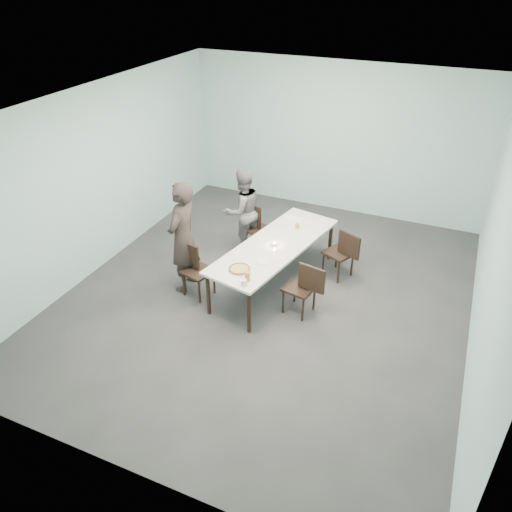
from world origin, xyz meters
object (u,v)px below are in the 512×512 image
at_px(diner_far, 243,210).
at_px(side_plate, 263,262).
at_px(chair_near_right, 304,286).
at_px(pizza, 239,269).
at_px(beer_glass, 247,276).
at_px(table, 275,247).
at_px(amber_tumbler, 297,226).
at_px(chair_far_right, 343,251).
at_px(water_tumbler, 244,283).
at_px(chair_near_left, 194,266).
at_px(diner_near, 183,237).
at_px(tealight, 274,244).
at_px(chair_far_left, 256,225).

height_order(diner_far, side_plate, diner_far).
distance_m(chair_near_right, pizza, 0.98).
bearing_deg(diner_far, beer_glass, 61.17).
xyz_separation_m(table, amber_tumbler, (0.14, 0.65, 0.10)).
relative_size(chair_far_right, water_tumbler, 9.67).
bearing_deg(amber_tumbler, diner_far, 168.89).
bearing_deg(table, beer_glass, -88.71).
distance_m(diner_far, side_plate, 1.73).
bearing_deg(chair_near_left, diner_near, 171.99).
height_order(diner_far, water_tumbler, diner_far).
height_order(side_plate, amber_tumbler, amber_tumbler).
distance_m(chair_far_right, tealight, 1.19).
xyz_separation_m(chair_far_left, chair_far_right, (1.66, -0.27, 0.00)).
bearing_deg(chair_far_left, chair_near_left, -83.09).
distance_m(chair_near_right, side_plate, 0.70).
xyz_separation_m(diner_near, amber_tumbler, (1.42, 1.28, -0.12)).
xyz_separation_m(chair_near_right, amber_tumbler, (-0.55, 1.20, 0.29)).
bearing_deg(side_plate, chair_far_right, 52.64).
distance_m(chair_far_left, tealight, 1.22).
xyz_separation_m(chair_near_right, water_tumbler, (-0.66, -0.67, 0.29)).
xyz_separation_m(diner_near, beer_glass, (1.31, -0.47, -0.09)).
distance_m(chair_near_left, chair_near_right, 1.76).
bearing_deg(pizza, tealight, 76.92).
distance_m(chair_near_left, chair_far_left, 1.66).
bearing_deg(chair_near_right, diner_far, -29.44).
bearing_deg(tealight, chair_near_right, -36.92).
distance_m(chair_near_right, water_tumbler, 0.99).
height_order(beer_glass, amber_tumbler, beer_glass).
height_order(side_plate, beer_glass, beer_glass).
bearing_deg(amber_tumbler, chair_far_right, -0.65).
bearing_deg(amber_tumbler, diner_near, -138.07).
bearing_deg(chair_near_left, beer_glass, -4.70).
distance_m(pizza, water_tumbler, 0.40).
xyz_separation_m(table, diner_near, (-1.28, -0.63, 0.22)).
bearing_deg(chair_near_right, chair_near_left, 16.77).
bearing_deg(chair_near_right, chair_far_left, -34.91).
bearing_deg(diner_near, chair_near_right, 90.28).
height_order(table, side_plate, side_plate).
distance_m(table, chair_far_right, 1.16).
xyz_separation_m(table, chair_near_right, (0.69, -0.55, -0.19)).
relative_size(diner_near, pizza, 5.37).
relative_size(chair_near_right, side_plate, 4.83).
bearing_deg(beer_glass, diner_far, 116.59).
height_order(chair_far_left, side_plate, chair_far_left).
bearing_deg(pizza, water_tumbler, -55.90).
xyz_separation_m(diner_near, side_plate, (1.31, 0.07, -0.16)).
relative_size(chair_near_left, amber_tumbler, 10.88).
xyz_separation_m(tealight, amber_tumbler, (0.14, 0.68, 0.02)).
height_order(chair_near_left, chair_near_right, same).
bearing_deg(amber_tumbler, water_tumbler, -93.43).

